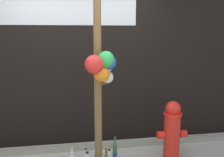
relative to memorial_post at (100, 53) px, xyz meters
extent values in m
cube|color=black|center=(-0.16, 1.12, 0.21)|extent=(10.00, 0.20, 3.66)
cube|color=silver|center=(-1.06, 1.02, 0.58)|extent=(3.56, 0.01, 0.43)
cube|color=gray|center=(-0.16, 0.74, -1.58)|extent=(8.00, 0.12, 0.08)
cylinder|color=brown|center=(-0.03, 0.04, -0.22)|extent=(0.10, 0.10, 2.80)
sphere|color=green|center=(0.06, -0.09, -0.07)|extent=(0.21, 0.21, 0.21)
sphere|color=orange|center=(0.00, -0.09, -0.25)|extent=(0.20, 0.20, 0.20)
sphere|color=blue|center=(0.11, 0.00, -0.12)|extent=(0.19, 0.19, 0.19)
sphere|color=red|center=(-0.09, -0.13, -0.13)|extent=(0.23, 0.23, 0.23)
sphere|color=brown|center=(0.05, 0.16, -0.36)|extent=(0.16, 0.16, 0.16)
sphere|color=brown|center=(0.05, 0.16, -0.24)|extent=(0.11, 0.11, 0.11)
sphere|color=brown|center=(0.01, 0.16, -0.20)|extent=(0.05, 0.05, 0.05)
sphere|color=brown|center=(0.09, 0.16, -0.20)|extent=(0.05, 0.05, 0.05)
sphere|color=brown|center=(0.05, 0.11, -0.24)|extent=(0.04, 0.04, 0.04)
sphere|color=silver|center=(0.10, 0.09, -0.33)|extent=(0.15, 0.15, 0.15)
sphere|color=silver|center=(0.10, 0.09, -0.21)|extent=(0.11, 0.11, 0.11)
sphere|color=silver|center=(0.07, 0.09, -0.17)|extent=(0.04, 0.04, 0.04)
sphere|color=silver|center=(0.14, 0.09, -0.17)|extent=(0.04, 0.04, 0.04)
sphere|color=#9D9992|center=(0.10, 0.04, -0.21)|extent=(0.04, 0.04, 0.04)
cylinder|color=red|center=(1.10, 0.25, -1.28)|extent=(0.24, 0.24, 0.68)
cylinder|color=red|center=(1.10, 0.25, -0.92)|extent=(0.27, 0.27, 0.03)
sphere|color=red|center=(1.10, 0.25, -0.85)|extent=(0.23, 0.23, 0.23)
cylinder|color=red|center=(0.92, 0.25, -1.24)|extent=(0.11, 0.11, 0.11)
cylinder|color=red|center=(1.27, 0.25, -1.24)|extent=(0.11, 0.11, 0.11)
cone|color=brown|center=(0.07, 0.01, -1.38)|extent=(0.06, 0.06, 0.02)
cylinder|color=brown|center=(0.07, 0.01, -1.32)|extent=(0.03, 0.03, 0.10)
cylinder|color=gold|center=(0.07, 0.01, -1.26)|extent=(0.03, 0.03, 0.01)
cone|color=silver|center=(-0.38, 0.09, -1.38)|extent=(0.07, 0.07, 0.03)
cylinder|color=silver|center=(-0.38, 0.09, -1.32)|extent=(0.03, 0.03, 0.09)
cylinder|color=gold|center=(-0.38, 0.09, -1.27)|extent=(0.04, 0.04, 0.01)
cylinder|color=#337038|center=(0.24, 0.27, -1.48)|extent=(0.06, 0.06, 0.28)
cone|color=#337038|center=(0.24, 0.27, -1.33)|extent=(0.06, 0.06, 0.03)
cylinder|color=#337038|center=(0.24, 0.27, -1.27)|extent=(0.03, 0.03, 0.09)
cylinder|color=#1E478C|center=(0.24, 0.27, -1.50)|extent=(0.07, 0.07, 0.07)
cylinder|color=black|center=(0.24, 0.27, -1.22)|extent=(0.03, 0.03, 0.01)
cylinder|color=#93CCE0|center=(-0.20, -0.23, -1.25)|extent=(0.03, 0.03, 0.10)
cylinder|color=black|center=(-0.20, -0.23, -1.20)|extent=(0.04, 0.04, 0.01)
cone|color=#B2DBEA|center=(-0.05, 0.14, -1.34)|extent=(0.08, 0.08, 0.03)
cylinder|color=#B2DBEA|center=(-0.05, 0.14, -1.29)|extent=(0.04, 0.04, 0.07)
cylinder|color=#D8C64C|center=(-0.05, 0.14, -1.46)|extent=(0.08, 0.08, 0.10)
cylinder|color=gold|center=(-0.05, 0.14, -1.25)|extent=(0.04, 0.04, 0.01)
cone|color=#B2DBEA|center=(0.09, -0.14, -1.32)|extent=(0.06, 0.06, 0.02)
cylinder|color=#B2DBEA|center=(0.09, -0.14, -1.27)|extent=(0.03, 0.03, 0.08)
cylinder|color=black|center=(0.09, -0.14, -1.23)|extent=(0.03, 0.03, 0.01)
cone|color=silver|center=(-0.19, 0.14, -1.42)|extent=(0.08, 0.08, 0.03)
cylinder|color=silver|center=(-0.19, 0.14, -1.37)|extent=(0.03, 0.03, 0.07)
cylinder|color=black|center=(-0.19, 0.14, -1.33)|extent=(0.03, 0.03, 0.01)
camera|label=1|loc=(-0.40, -3.19, 0.25)|focal=41.44mm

